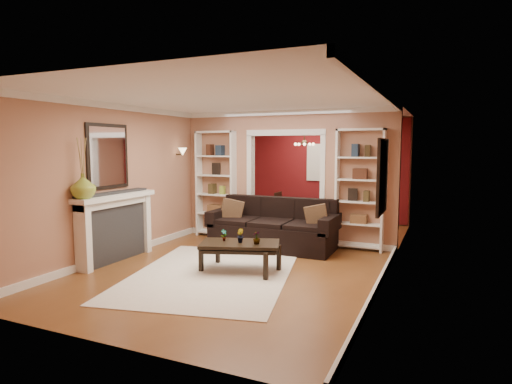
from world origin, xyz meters
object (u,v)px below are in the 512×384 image
at_px(sofa, 273,224).
at_px(bookshelf_right, 360,190).
at_px(fireplace, 117,228).
at_px(coffee_table, 240,257).
at_px(dining_table, 303,215).
at_px(bookshelf_left, 216,184).

bearing_deg(sofa, bookshelf_right, 20.64).
xyz_separation_m(sofa, fireplace, (-2.10, -1.95, 0.10)).
relative_size(sofa, coffee_table, 2.01).
bearing_deg(sofa, dining_table, 92.29).
distance_m(bookshelf_left, dining_table, 2.37).
height_order(sofa, fireplace, fireplace).
bearing_deg(bookshelf_right, sofa, -159.36).
bearing_deg(fireplace, coffee_table, 8.02).
distance_m(coffee_table, dining_table, 3.89).
relative_size(coffee_table, dining_table, 0.70).
height_order(sofa, bookshelf_left, bookshelf_left).
bearing_deg(bookshelf_left, sofa, -20.39).
bearing_deg(fireplace, sofa, 42.88).
bearing_deg(coffee_table, bookshelf_right, 37.79).
bearing_deg(fireplace, bookshelf_left, 77.95).
height_order(bookshelf_left, bookshelf_right, same).
distance_m(bookshelf_left, bookshelf_right, 3.10).
bearing_deg(sofa, bookshelf_left, 159.61).
xyz_separation_m(coffee_table, bookshelf_left, (-1.66, 2.22, 0.92)).
relative_size(bookshelf_left, dining_table, 1.31).
relative_size(coffee_table, bookshelf_right, 0.53).
bearing_deg(sofa, fireplace, -137.12).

